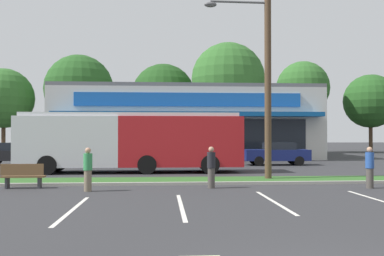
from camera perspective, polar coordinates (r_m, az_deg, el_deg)
name	(u,v)px	position (r m, az deg, el deg)	size (l,w,h in m)	color
grass_median	(220,180)	(19.70, 3.64, -6.70)	(56.00, 2.20, 0.12)	#2D5B23
curb_lip	(224,183)	(18.50, 4.14, -7.07)	(56.00, 0.24, 0.12)	#99968C
parking_stripe_0	(73,210)	(12.77, -15.04, -10.06)	(0.12, 4.80, 0.01)	silver
parking_stripe_1	(181,206)	(12.93, -1.39, -9.98)	(0.12, 4.80, 0.01)	silver
parking_stripe_2	(274,202)	(14.00, 10.48, -9.27)	(0.12, 4.80, 0.01)	silver
parking_stripe_3	(381,201)	(15.15, 23.07, -8.58)	(0.12, 4.80, 0.01)	silver
storefront_building	(185,124)	(41.75, -0.92, 0.58)	(22.70, 13.83, 6.29)	beige
tree_far_left	(4,98)	(53.63, -22.98, 3.52)	(6.64, 6.64, 9.48)	#473323
tree_left	(79,89)	(51.93, -14.29, 4.86)	(7.72, 7.72, 11.13)	#473323
tree_mid_left	(163,96)	(51.72, -3.69, 4.13)	(7.38, 7.38, 10.32)	#473323
tree_mid	(228,79)	(48.72, 4.64, 6.23)	(7.96, 7.96, 12.12)	#473323
tree_mid_right	(303,88)	(54.14, 14.03, 5.01)	(6.22, 6.22, 10.76)	#473323
tree_right	(370,101)	(57.16, 21.90, 3.21)	(6.36, 6.36, 9.30)	#473323
utility_pole	(265,49)	(20.49, 9.33, 9.95)	(3.03, 2.40, 11.10)	#4C3826
city_bus	(131,140)	(24.61, -7.80, -1.57)	(12.11, 2.66, 3.25)	#AD191E
bus_stop_bench	(23,175)	(18.28, -20.84, -5.69)	(1.60, 0.45, 0.95)	brown
car_0	(277,154)	(31.07, 10.79, -3.23)	(4.41, 1.86, 1.53)	navy
car_1	(87,154)	(30.39, -13.34, -3.28)	(4.66, 1.99, 1.50)	#9E998C
car_3	(12,154)	(32.95, -22.11, -3.06)	(4.19, 1.92, 1.53)	black
pedestrian_by_pole	(211,167)	(17.20, 2.48, -5.05)	(0.32, 0.32, 1.60)	#47423D
pedestrian_mid	(370,167)	(18.46, 21.82, -4.71)	(0.32, 0.32, 1.59)	#47423D
pedestrian_far	(88,169)	(16.64, -13.20, -5.18)	(0.32, 0.32, 1.59)	#726651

